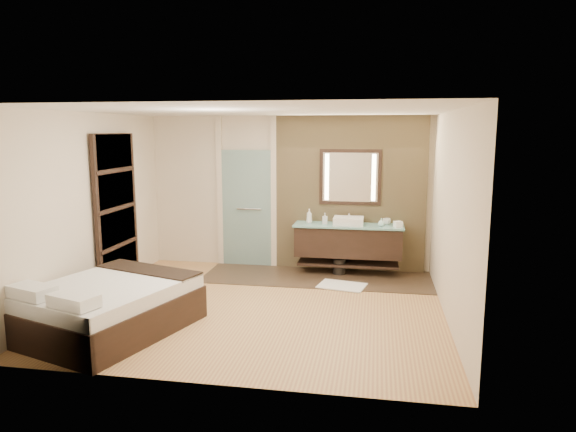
% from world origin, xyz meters
% --- Properties ---
extents(floor, '(5.00, 5.00, 0.00)m').
position_xyz_m(floor, '(0.00, 0.00, 0.00)').
color(floor, '#A86F46').
rests_on(floor, ground).
extents(tile_strip, '(3.80, 1.30, 0.01)m').
position_xyz_m(tile_strip, '(0.60, 1.60, 0.01)').
color(tile_strip, '#3C2E21').
rests_on(tile_strip, floor).
extents(stone_wall, '(2.60, 0.08, 2.70)m').
position_xyz_m(stone_wall, '(1.10, 2.21, 1.35)').
color(stone_wall, tan).
rests_on(stone_wall, floor).
extents(vanity, '(1.85, 0.55, 0.88)m').
position_xyz_m(vanity, '(1.10, 1.92, 0.58)').
color(vanity, black).
rests_on(vanity, stone_wall).
extents(mirror_unit, '(1.06, 0.04, 0.96)m').
position_xyz_m(mirror_unit, '(1.10, 2.16, 1.65)').
color(mirror_unit, black).
rests_on(mirror_unit, stone_wall).
extents(frosted_door, '(1.10, 0.12, 2.70)m').
position_xyz_m(frosted_door, '(-0.75, 2.20, 1.14)').
color(frosted_door, silver).
rests_on(frosted_door, floor).
extents(shoji_partition, '(0.06, 1.20, 2.40)m').
position_xyz_m(shoji_partition, '(-2.43, 0.60, 1.21)').
color(shoji_partition, black).
rests_on(shoji_partition, floor).
extents(bed, '(2.05, 2.29, 0.74)m').
position_xyz_m(bed, '(-1.65, -1.16, 0.31)').
color(bed, black).
rests_on(bed, floor).
extents(bath_mat, '(0.81, 0.64, 0.02)m').
position_xyz_m(bath_mat, '(1.06, 1.15, 0.02)').
color(bath_mat, white).
rests_on(bath_mat, floor).
extents(waste_bin, '(0.29, 0.29, 0.27)m').
position_xyz_m(waste_bin, '(0.96, 1.85, 0.14)').
color(waste_bin, black).
rests_on(waste_bin, floor).
extents(tissue_box, '(0.16, 0.16, 0.10)m').
position_xyz_m(tissue_box, '(1.92, 1.80, 0.92)').
color(tissue_box, white).
rests_on(tissue_box, vanity).
extents(soap_bottle_a, '(0.10, 0.10, 0.25)m').
position_xyz_m(soap_bottle_a, '(0.42, 1.94, 0.99)').
color(soap_bottle_a, white).
rests_on(soap_bottle_a, vanity).
extents(soap_bottle_b, '(0.09, 0.10, 0.19)m').
position_xyz_m(soap_bottle_b, '(0.70, 1.91, 0.96)').
color(soap_bottle_b, '#B2B2B2').
rests_on(soap_bottle_b, vanity).
extents(soap_bottle_c, '(0.14, 0.14, 0.14)m').
position_xyz_m(soap_bottle_c, '(1.65, 1.84, 0.93)').
color(soap_bottle_c, silver).
rests_on(soap_bottle_c, vanity).
extents(cup, '(0.17, 0.17, 0.10)m').
position_xyz_m(cup, '(1.74, 2.05, 0.92)').
color(cup, white).
rests_on(cup, vanity).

